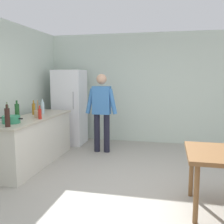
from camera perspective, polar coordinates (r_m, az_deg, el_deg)
ground_plane at (r=3.93m, az=4.62°, el=-17.02°), size 14.00×14.00×0.00m
wall_back at (r=6.56m, az=8.40°, el=5.14°), size 6.40×0.12×2.70m
kitchen_counter at (r=5.14m, az=-16.80°, el=-6.00°), size 0.64×2.20×0.90m
refrigerator at (r=6.44m, az=-9.22°, el=1.05°), size 0.70×0.67×1.80m
person at (r=5.61m, az=-2.29°, el=0.96°), size 0.70×0.22×1.70m
cooking_pot at (r=4.49m, az=-21.24°, el=-1.54°), size 0.40×0.28×0.12m
utensil_jar at (r=4.91m, az=-16.08°, el=-0.32°), size 0.11×0.11×0.32m
bottle_vinegar_tall at (r=4.77m, az=-22.00°, el=-0.14°), size 0.06×0.06×0.32m
bottle_water_clear at (r=5.42m, az=-14.98°, el=0.96°), size 0.07×0.07×0.30m
bottle_sauce_red at (r=4.76m, az=-15.55°, el=-0.35°), size 0.06×0.06×0.24m
bottle_oil_amber at (r=5.35m, az=-16.81°, el=0.69°), size 0.06×0.06×0.28m
bottle_wine_dark at (r=4.18m, az=-21.99°, el=-1.07°), size 0.08×0.08×0.34m
bottle_wine_green at (r=4.78m, az=-20.10°, el=0.09°), size 0.08×0.08×0.34m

